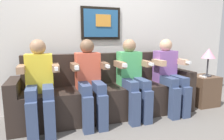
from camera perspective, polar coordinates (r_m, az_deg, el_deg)
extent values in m
plane|color=#66605B|center=(2.67, 1.09, -15.53)|extent=(6.49, 6.49, 0.00)
cube|color=silver|center=(3.15, -3.74, 12.61)|extent=(5.00, 0.05, 2.60)
cube|color=black|center=(3.12, -3.30, 13.57)|extent=(0.63, 0.03, 0.50)
cube|color=#26598C|center=(3.10, -3.22, 13.59)|extent=(0.55, 0.02, 0.42)
cube|color=orange|center=(3.10, -2.59, 14.38)|extent=(0.24, 0.02, 0.18)
cube|color=#2D231E|center=(2.84, -0.93, -9.06)|extent=(2.32, 0.58, 0.45)
cube|color=#2D231E|center=(2.93, -2.29, 0.61)|extent=(2.32, 0.14, 0.45)
cube|color=#2D231E|center=(2.71, -26.77, -9.10)|extent=(0.14, 0.58, 0.62)
cube|color=#2D231E|center=(3.38, 19.31, -5.03)|extent=(0.14, 0.58, 0.62)
cube|color=yellow|center=(2.59, -20.63, -0.86)|extent=(0.32, 0.20, 0.48)
sphere|color=#9E7556|center=(2.55, -21.05, 6.35)|extent=(0.19, 0.19, 0.19)
cube|color=#38476B|center=(2.43, -22.62, -5.96)|extent=(0.12, 0.40, 0.12)
cube|color=#38476B|center=(2.43, -18.36, -5.74)|extent=(0.12, 0.40, 0.12)
cube|color=#38476B|center=(2.33, -22.45, -13.99)|extent=(0.12, 0.12, 0.45)
cube|color=#38476B|center=(2.33, -17.90, -13.79)|extent=(0.12, 0.12, 0.45)
cube|color=#9E7556|center=(2.47, -25.21, 0.26)|extent=(0.08, 0.28, 0.08)
cube|color=#9E7556|center=(2.46, -16.37, 0.73)|extent=(0.08, 0.28, 0.08)
cube|color=white|center=(2.30, -16.18, 0.41)|extent=(0.04, 0.13, 0.04)
cube|color=#D8593F|center=(2.64, -7.23, -0.13)|extent=(0.32, 0.20, 0.48)
sphere|color=brown|center=(2.60, -7.38, 6.95)|extent=(0.19, 0.19, 0.19)
cube|color=#38476B|center=(2.47, -8.23, -5.11)|extent=(0.12, 0.40, 0.12)
cube|color=#38476B|center=(2.50, -4.17, -4.81)|extent=(0.12, 0.40, 0.12)
cube|color=#38476B|center=(2.37, -7.13, -12.97)|extent=(0.12, 0.12, 0.45)
cube|color=#38476B|center=(2.41, -2.83, -12.52)|extent=(0.12, 0.12, 0.45)
cube|color=brown|center=(2.48, -11.00, 1.02)|extent=(0.08, 0.28, 0.08)
cube|color=brown|center=(2.56, -2.54, 1.44)|extent=(0.08, 0.28, 0.08)
cube|color=white|center=(2.40, -1.45, 1.18)|extent=(0.04, 0.13, 0.04)
cube|color=white|center=(2.32, -10.44, 0.72)|extent=(0.04, 0.10, 0.04)
cube|color=#4CB266|center=(2.82, 5.02, 0.54)|extent=(0.32, 0.20, 0.48)
sphere|color=#9E7556|center=(2.79, 5.11, 7.16)|extent=(0.19, 0.19, 0.19)
cube|color=#38476B|center=(2.64, 4.94, -4.05)|extent=(0.12, 0.40, 0.12)
cube|color=#38476B|center=(2.72, 8.42, -3.73)|extent=(0.12, 0.40, 0.12)
cube|color=#38476B|center=(2.55, 6.70, -11.26)|extent=(0.12, 0.12, 0.45)
cube|color=#38476B|center=(2.63, 10.30, -10.71)|extent=(0.12, 0.12, 0.45)
cube|color=#9E7556|center=(2.63, 2.32, 1.67)|extent=(0.08, 0.28, 0.08)
cube|color=#9E7556|center=(2.79, 9.61, 2.00)|extent=(0.08, 0.28, 0.08)
cube|color=white|center=(2.65, 11.27, 1.78)|extent=(0.04, 0.13, 0.04)
cube|color=white|center=(2.48, 3.67, 1.43)|extent=(0.04, 0.10, 0.04)
cube|color=#8C59A5|center=(3.12, 15.34, 1.10)|extent=(0.32, 0.20, 0.48)
sphere|color=tan|center=(3.09, 15.60, 7.07)|extent=(0.19, 0.19, 0.19)
cube|color=#38476B|center=(2.94, 15.93, -3.00)|extent=(0.12, 0.40, 0.12)
cube|color=#38476B|center=(3.05, 18.71, -2.71)|extent=(0.12, 0.40, 0.12)
cube|color=#38476B|center=(2.86, 17.98, -9.37)|extent=(0.12, 0.12, 0.45)
cube|color=#38476B|center=(2.97, 20.79, -8.84)|extent=(0.12, 0.12, 0.45)
cube|color=tan|center=(2.91, 13.64, 2.16)|extent=(0.08, 0.28, 0.08)
cube|color=tan|center=(3.13, 19.52, 2.38)|extent=(0.08, 0.28, 0.08)
cube|color=white|center=(3.01, 21.42, 2.19)|extent=(0.04, 0.13, 0.04)
cube|color=brown|center=(3.62, 25.20, -5.46)|extent=(0.40, 0.40, 0.50)
cylinder|color=#333338|center=(3.55, 26.20, -1.51)|extent=(0.14, 0.14, 0.02)
cylinder|color=#333338|center=(3.53, 26.38, 0.88)|extent=(0.02, 0.02, 0.28)
cone|color=pink|center=(3.50, 26.64, 4.44)|extent=(0.22, 0.22, 0.16)
cube|color=white|center=(3.45, 25.23, -1.75)|extent=(0.04, 0.13, 0.02)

